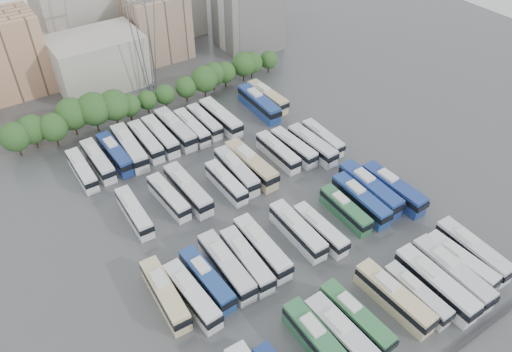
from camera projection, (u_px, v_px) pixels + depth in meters
ground at (268, 222)px, 83.30m from camera, size 220.00×220.00×0.00m
tree_line at (141, 97)px, 105.70m from camera, size 64.48×8.04×8.70m
city_buildings at (74, 37)px, 120.85m from camera, size 102.00×35.00×20.00m
electricity_pylon at (140, 14)px, 104.06m from camera, size 9.00×6.91×33.83m
bus_r0_s4 at (319, 342)px, 63.89m from camera, size 3.01×12.95×4.05m
bus_r0_s5 at (345, 338)px, 64.21m from camera, size 3.41×13.73×4.28m
bus_r0_s6 at (356, 317)px, 66.89m from camera, size 3.24×12.29×3.82m
bus_r0_s8 at (394, 297)px, 69.31m from camera, size 3.37×12.93×4.02m
bus_r0_s9 at (417, 294)px, 70.03m from camera, size 2.48×11.05×3.46m
bus_r0_s10 at (435, 284)px, 70.92m from camera, size 3.09×13.64×4.27m
bus_r0_s11 at (452, 273)px, 72.42m from camera, size 3.40×13.64×4.25m
bus_r0_s12 at (460, 262)px, 74.38m from camera, size 3.10×11.94×3.71m
bus_r0_s13 at (473, 251)px, 75.90m from camera, size 3.15×12.86×4.01m
bus_r1_s0 at (165, 294)px, 69.79m from camera, size 3.26×12.50×3.89m
bus_r1_s1 at (192, 295)px, 69.70m from camera, size 3.27×12.26×3.81m
bus_r1_s2 at (207, 279)px, 71.89m from camera, size 3.04×11.94×3.72m
bus_r1_s3 at (226, 266)px, 73.52m from camera, size 3.12×13.07×4.08m
bus_r1_s4 at (247, 260)px, 74.55m from camera, size 3.33×12.48×3.88m
bus_r1_s5 at (262, 247)px, 76.39m from camera, size 3.09×12.89×4.03m
bus_r1_s7 at (297, 230)px, 79.27m from camera, size 2.96×12.47×3.90m
bus_r1_s8 at (320, 229)px, 79.67m from camera, size 2.69×11.39×3.56m
bus_r1_s10 at (345, 210)px, 83.22m from camera, size 2.70×11.16×3.48m
bus_r1_s11 at (361, 200)px, 84.73m from camera, size 3.07×12.61×3.93m
bus_r1_s12 at (370, 189)px, 86.61m from camera, size 3.27×13.73×4.29m
bus_r1_s13 at (393, 188)px, 86.83m from camera, size 3.16×13.22×4.13m
bus_r2_s1 at (134, 212)px, 82.65m from camera, size 2.85×11.51×3.59m
bus_r2_s3 at (169, 197)px, 85.59m from camera, size 3.05×11.43×3.55m
bus_r2_s4 at (188, 189)px, 86.70m from camera, size 3.14×13.07×4.08m
bus_r2_s6 at (226, 182)px, 88.59m from camera, size 2.49×11.09×3.47m
bus_r2_s7 at (237, 171)px, 90.77m from camera, size 3.27×12.63×3.93m
bus_r2_s8 at (251, 164)px, 91.96m from camera, size 3.36×13.66×4.26m
bus_r2_s10 at (278, 152)px, 95.38m from camera, size 2.52×11.55×3.62m
bus_r2_s11 at (294, 147)px, 96.57m from camera, size 3.10×11.68×3.63m
bus_r2_s12 at (312, 145)px, 96.93m from camera, size 3.04×12.32×3.84m
bus_r2_s13 at (323, 138)px, 99.08m from camera, size 2.69×11.07×3.46m
bus_r3_s0 at (82, 170)px, 91.18m from camera, size 2.59×11.36×3.55m
bus_r3_s1 at (98, 160)px, 93.22m from camera, size 2.69×11.93×3.74m
bus_r3_s2 at (115, 154)px, 94.78m from camera, size 2.97×12.28×3.83m
bus_r3_s3 at (129, 147)px, 96.02m from camera, size 3.50×13.48×4.19m
bus_r3_s4 at (146, 141)px, 97.96m from camera, size 2.75×12.07×3.78m
bus_r3_s5 at (160, 136)px, 99.27m from camera, size 2.73×12.30×3.85m
bus_r3_s6 at (175, 129)px, 100.84m from camera, size 3.20×13.33×4.16m
bus_r3_s7 at (192, 127)px, 101.75m from camera, size 2.58×11.62×3.64m
bus_r3_s8 at (205, 121)px, 103.54m from camera, size 2.49×11.20×3.51m
bus_r3_s9 at (221, 118)px, 104.14m from camera, size 3.18×13.04×4.07m
bus_r3_s12 at (259, 103)px, 108.32m from camera, size 3.33×13.49×4.21m
bus_r3_s13 at (267, 97)px, 110.80m from camera, size 3.10×12.32×3.84m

